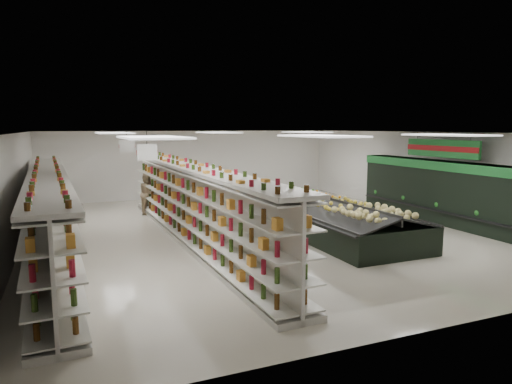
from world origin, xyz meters
name	(u,v)px	position (x,y,z in m)	size (l,w,h in m)	color
floor	(257,231)	(0.00, 0.00, 0.00)	(16.00, 16.00, 0.00)	beige
ceiling	(257,133)	(0.00, 0.00, 3.20)	(14.00, 16.00, 0.02)	white
wall_back	(193,164)	(0.00, 8.00, 1.60)	(14.00, 0.02, 3.20)	silver
wall_front	(445,236)	(0.00, -8.00, 1.60)	(14.00, 0.02, 3.20)	silver
wall_left	(14,194)	(-7.00, 0.00, 1.60)	(0.02, 16.00, 3.20)	silver
wall_right	(425,174)	(7.00, 0.00, 1.60)	(0.02, 16.00, 3.20)	silver
produce_wall_case	(445,189)	(6.53, -1.50, 1.24)	(0.93, 8.00, 2.20)	black
aisle_sign_near	(147,152)	(-3.80, -2.00, 2.75)	(0.52, 0.06, 0.75)	white
aisle_sign_far	(127,146)	(-3.80, 2.00, 2.75)	(0.52, 0.06, 0.75)	white
hortifruti_banner	(441,148)	(6.25, -1.50, 2.65)	(0.12, 3.20, 0.95)	#207A31
gondola_left	(50,217)	(-6.16, -0.46, 1.00)	(1.40, 12.58, 2.18)	silver
gondola_center	(193,207)	(-2.30, -0.59, 1.03)	(1.35, 13.00, 2.25)	silver
produce_island	(322,215)	(1.99, -0.79, 0.53)	(2.87, 7.79, 1.16)	black
soda_endcap	(200,189)	(-0.38, 5.47, 0.73)	(1.40, 1.21, 1.51)	#A81317
shopper_main	(284,215)	(0.01, -2.00, 0.88)	(0.64, 0.42, 1.77)	silver
shopper_background	(148,193)	(-2.80, 4.34, 0.81)	(0.79, 0.49, 1.62)	#987F5D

